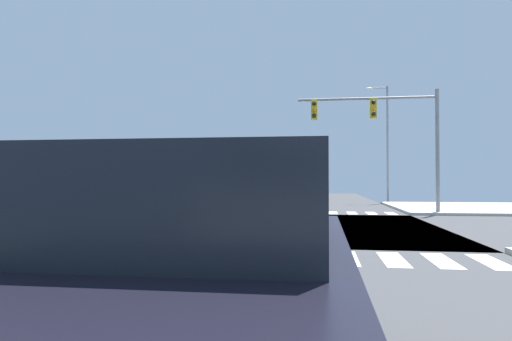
# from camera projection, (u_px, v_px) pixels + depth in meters

# --- Properties ---
(ground) EXTENTS (90.00, 90.00, 0.05)m
(ground) POSITION_uv_depth(u_px,v_px,m) (252.00, 226.00, 17.86)
(ground) COLOR #3F3F40
(sidewalk_corner_ne) EXTENTS (12.00, 12.00, 0.14)m
(sidewalk_corner_ne) POSITION_uv_depth(u_px,v_px,m) (495.00, 208.00, 27.86)
(sidewalk_corner_ne) COLOR #B2ADA3
(sidewalk_corner_ne) RESTS_ON ground
(sidewalk_corner_nw) EXTENTS (12.00, 12.00, 0.14)m
(sidewalk_corner_nw) POSITION_uv_depth(u_px,v_px,m) (91.00, 205.00, 31.62)
(sidewalk_corner_nw) COLOR #B4AFA6
(sidewalk_corner_nw) RESTS_ON ground
(crosswalk_near) EXTENTS (13.50, 2.00, 0.01)m
(crosswalk_near) POSITION_uv_depth(u_px,v_px,m) (192.00, 255.00, 10.68)
(crosswalk_near) COLOR white
(crosswalk_near) RESTS_ON ground
(crosswalk_far) EXTENTS (13.50, 2.00, 0.01)m
(crosswalk_far) POSITION_uv_depth(u_px,v_px,m) (268.00, 212.00, 25.12)
(crosswalk_far) COLOR white
(crosswalk_far) RESTS_ON ground
(traffic_signal_mast) EXTENTS (7.17, 0.55, 6.40)m
(traffic_signal_mast) POSITION_uv_depth(u_px,v_px,m) (381.00, 122.00, 23.88)
(traffic_signal_mast) COLOR gray
(traffic_signal_mast) RESTS_ON ground
(street_lamp) EXTENTS (1.78, 0.32, 9.03)m
(street_lamp) POSITION_uv_depth(u_px,v_px,m) (385.00, 134.00, 35.70)
(street_lamp) COLOR gray
(street_lamp) RESTS_ON ground
(bank_building) EXTENTS (12.53, 7.88, 3.96)m
(bank_building) POSITION_uv_depth(u_px,v_px,m) (34.00, 177.00, 33.96)
(bank_building) COLOR #8E6A5B
(bank_building) RESTS_ON ground
(sedan_nearside_1) EXTENTS (1.80, 4.30, 1.88)m
(sedan_nearside_1) POSITION_uv_depth(u_px,v_px,m) (203.00, 275.00, 2.90)
(sedan_nearside_1) COLOR black
(sedan_nearside_1) RESTS_ON ground
(suv_farside_1) EXTENTS (4.60, 1.96, 2.34)m
(suv_farside_1) POSITION_uv_depth(u_px,v_px,m) (0.00, 187.00, 23.30)
(suv_farside_1) COLOR black
(suv_farside_1) RESTS_ON ground
(suv_crossing_2) EXTENTS (1.96, 4.60, 2.34)m
(suv_crossing_2) POSITION_uv_depth(u_px,v_px,m) (283.00, 183.00, 54.29)
(suv_crossing_2) COLOR black
(suv_crossing_2) RESTS_ON ground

